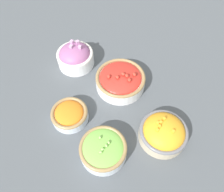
{
  "coord_description": "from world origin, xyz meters",
  "views": [
    {
      "loc": [
        -0.26,
        0.3,
        0.63
      ],
      "look_at": [
        0.0,
        0.0,
        0.03
      ],
      "focal_mm": 35.0,
      "sensor_mm": 36.0,
      "label": 1
    }
  ],
  "objects_px": {
    "bowl_red_onion": "(75,56)",
    "bowl_carrots": "(70,114)",
    "bowl_cherry_tomatoes": "(120,80)",
    "bowl_lettuce": "(103,149)",
    "bowl_squash": "(164,132)"
  },
  "relations": [
    {
      "from": "bowl_carrots",
      "to": "bowl_lettuce",
      "type": "distance_m",
      "value": 0.16
    },
    {
      "from": "bowl_lettuce",
      "to": "bowl_cherry_tomatoes",
      "type": "bearing_deg",
      "value": -61.83
    },
    {
      "from": "bowl_red_onion",
      "to": "bowl_squash",
      "type": "height_order",
      "value": "bowl_red_onion"
    },
    {
      "from": "bowl_carrots",
      "to": "bowl_cherry_tomatoes",
      "type": "relative_size",
      "value": 0.68
    },
    {
      "from": "bowl_squash",
      "to": "bowl_lettuce",
      "type": "height_order",
      "value": "bowl_squash"
    },
    {
      "from": "bowl_red_onion",
      "to": "bowl_carrots",
      "type": "height_order",
      "value": "bowl_red_onion"
    },
    {
      "from": "bowl_red_onion",
      "to": "bowl_carrots",
      "type": "relative_size",
      "value": 1.15
    },
    {
      "from": "bowl_red_onion",
      "to": "bowl_lettuce",
      "type": "relative_size",
      "value": 0.99
    },
    {
      "from": "bowl_red_onion",
      "to": "bowl_cherry_tomatoes",
      "type": "bearing_deg",
      "value": -171.78
    },
    {
      "from": "bowl_cherry_tomatoes",
      "to": "bowl_red_onion",
      "type": "bearing_deg",
      "value": 8.22
    },
    {
      "from": "bowl_carrots",
      "to": "bowl_cherry_tomatoes",
      "type": "xyz_separation_m",
      "value": [
        -0.04,
        -0.2,
        0.01
      ]
    },
    {
      "from": "bowl_red_onion",
      "to": "bowl_lettuce",
      "type": "bearing_deg",
      "value": 147.99
    },
    {
      "from": "bowl_red_onion",
      "to": "bowl_carrots",
      "type": "distance_m",
      "value": 0.23
    },
    {
      "from": "bowl_squash",
      "to": "bowl_carrots",
      "type": "bearing_deg",
      "value": 27.73
    },
    {
      "from": "bowl_carrots",
      "to": "bowl_lettuce",
      "type": "relative_size",
      "value": 0.86
    }
  ]
}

